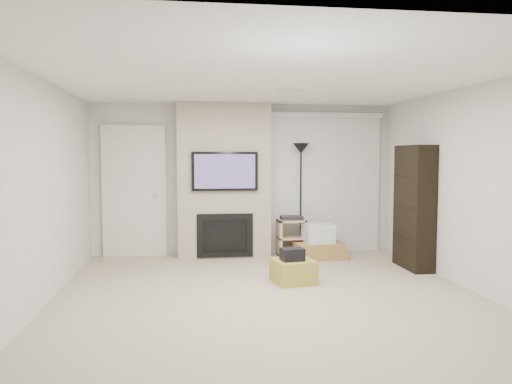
{
  "coord_description": "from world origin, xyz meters",
  "views": [
    {
      "loc": [
        -0.9,
        -5.58,
        1.66
      ],
      "look_at": [
        0.0,
        1.2,
        1.15
      ],
      "focal_mm": 35.0,
      "sensor_mm": 36.0,
      "label": 1
    }
  ],
  "objects": [
    {
      "name": "ceiling",
      "position": [
        0.0,
        0.0,
        2.5
      ],
      "size": [
        5.0,
        5.5,
        0.0
      ],
      "primitive_type": "cube",
      "color": "white",
      "rests_on": "wall_back"
    },
    {
      "name": "black_bag",
      "position": [
        0.4,
        0.65,
        0.38
      ],
      "size": [
        0.31,
        0.26,
        0.16
      ],
      "primitive_type": "cube",
      "rotation": [
        0.0,
        0.0,
        0.17
      ],
      "color": "black",
      "rests_on": "ottoman"
    },
    {
      "name": "floor",
      "position": [
        0.0,
        0.0,
        0.0
      ],
      "size": [
        5.0,
        5.5,
        0.0
      ],
      "primitive_type": "cube",
      "color": "tan",
      "rests_on": "ground"
    },
    {
      "name": "av_stand",
      "position": [
        0.75,
        2.4,
        0.35
      ],
      "size": [
        0.45,
        0.38,
        0.66
      ],
      "color": "tan",
      "rests_on": "floor"
    },
    {
      "name": "floor_lamp",
      "position": [
        0.92,
        2.5,
        1.46
      ],
      "size": [
        0.27,
        0.27,
        1.85
      ],
      "color": "black",
      "rests_on": "floor"
    },
    {
      "name": "wall_right",
      "position": [
        2.5,
        0.0,
        1.25
      ],
      "size": [
        0.0,
        5.5,
        2.5
      ],
      "primitive_type": "cube",
      "rotation": [
        1.57,
        0.0,
        1.57
      ],
      "color": "silver",
      "rests_on": "ground"
    },
    {
      "name": "wall_back",
      "position": [
        0.0,
        2.75,
        1.25
      ],
      "size": [
        5.0,
        0.0,
        2.5
      ],
      "primitive_type": "cube",
      "rotation": [
        1.57,
        0.0,
        0.0
      ],
      "color": "silver",
      "rests_on": "ground"
    },
    {
      "name": "ottoman",
      "position": [
        0.42,
        0.69,
        0.15
      ],
      "size": [
        0.58,
        0.58,
        0.3
      ],
      "primitive_type": "cube",
      "rotation": [
        0.0,
        0.0,
        0.17
      ],
      "color": "#AA923C",
      "rests_on": "floor"
    },
    {
      "name": "vertical_blinds",
      "position": [
        1.4,
        2.7,
        1.27
      ],
      "size": [
        1.98,
        0.1,
        2.37
      ],
      "color": "silver",
      "rests_on": "floor"
    },
    {
      "name": "fireplace_wall",
      "position": [
        -0.35,
        2.54,
        1.24
      ],
      "size": [
        1.5,
        0.47,
        2.5
      ],
      "color": "#AEA18E",
      "rests_on": "floor"
    },
    {
      "name": "entry_door",
      "position": [
        -1.8,
        2.71,
        1.05
      ],
      "size": [
        1.02,
        0.11,
        2.14
      ],
      "color": "silver",
      "rests_on": "floor"
    },
    {
      "name": "wall_front",
      "position": [
        0.0,
        -2.75,
        1.25
      ],
      "size": [
        5.0,
        0.0,
        2.5
      ],
      "primitive_type": "cube",
      "rotation": [
        1.57,
        0.0,
        0.0
      ],
      "color": "silver",
      "rests_on": "ground"
    },
    {
      "name": "bookshelf",
      "position": [
        2.34,
        1.28,
        0.9
      ],
      "size": [
        0.3,
        0.8,
        1.8
      ],
      "color": "black",
      "rests_on": "floor"
    },
    {
      "name": "wall_left",
      "position": [
        -2.5,
        0.0,
        1.25
      ],
      "size": [
        0.0,
        5.5,
        2.5
      ],
      "primitive_type": "cube",
      "rotation": [
        1.57,
        0.0,
        1.57
      ],
      "color": "silver",
      "rests_on": "ground"
    },
    {
      "name": "hvac_vent",
      "position": [
        0.4,
        0.8,
        2.5
      ],
      "size": [
        0.35,
        0.18,
        0.01
      ],
      "primitive_type": "cube",
      "color": "silver",
      "rests_on": "ceiling"
    },
    {
      "name": "box_stack",
      "position": [
        1.14,
        2.19,
        0.21
      ],
      "size": [
        0.88,
        0.7,
        0.55
      ],
      "color": "#A77E43",
      "rests_on": "floor"
    }
  ]
}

